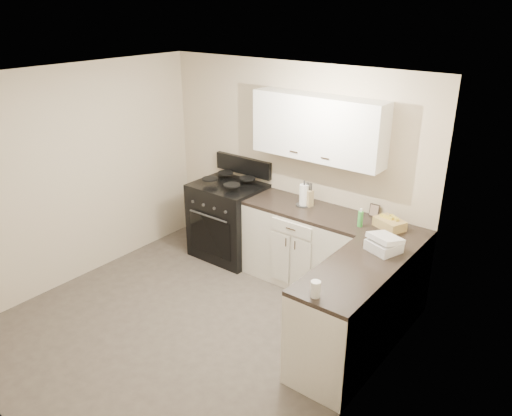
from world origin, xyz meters
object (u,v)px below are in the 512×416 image
Objects in this scene: paper_towel at (304,195)px; countertop_grill at (384,246)px; stove at (230,222)px; wicker_basket at (390,224)px; knife_block at (309,198)px.

countertop_grill is (1.20, -0.49, -0.08)m from paper_towel.
countertop_grill is (2.27, -0.41, 0.53)m from stove.
wicker_basket is at bearing 1.18° from paper_towel.
wicker_basket is (2.10, 0.10, 0.53)m from stove.
wicker_basket is 0.54m from countertop_grill.
countertop_grill is at bearing -10.33° from stove.
countertop_grill is (0.17, -0.51, -0.00)m from wicker_basket.
paper_towel reaches higher than knife_block.
paper_towel is (-0.05, -0.02, 0.03)m from knife_block.
knife_block is 0.63× the size of wicker_basket.
stove is at bearing -177.40° from wicker_basket.
stove is 2.17m from wicker_basket.
paper_towel reaches higher than stove.
paper_towel is at bearing 3.97° from stove.
knife_block is at bearing 175.50° from countertop_grill.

